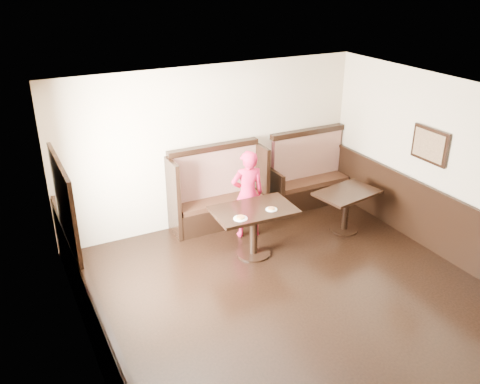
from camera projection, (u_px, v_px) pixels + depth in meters
ground at (326, 329)px, 6.53m from camera, size 7.00×7.00×0.00m
room_shell at (297, 281)px, 6.35m from camera, size 7.00×7.00×7.00m
booth_main at (218, 196)px, 8.98m from camera, size 1.75×0.72×1.45m
booth_neighbor at (309, 179)px, 9.81m from camera, size 1.65×0.72×1.45m
table_main at (254, 220)px, 7.96m from camera, size 1.31×0.85×0.81m
table_neighbor at (346, 202)px, 8.73m from camera, size 1.16×0.86×0.73m
child at (248, 194)px, 8.47m from camera, size 0.62×0.47×1.54m
pizza_plate_left at (240, 218)px, 7.57m from camera, size 0.21×0.21×0.04m
pizza_plate_right at (271, 209)px, 7.85m from camera, size 0.18×0.18×0.03m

